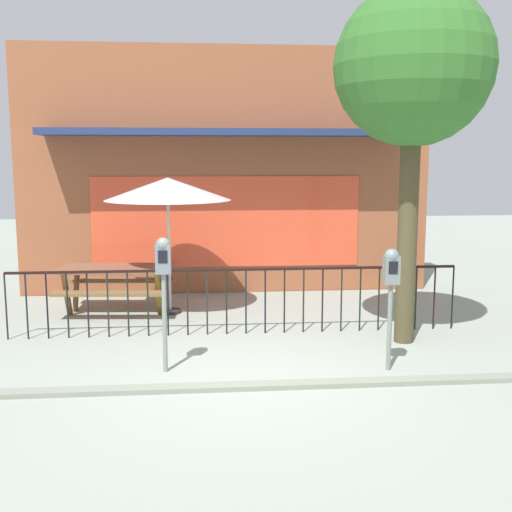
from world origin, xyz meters
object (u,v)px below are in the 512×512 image
at_px(picnic_table_left, 116,276).
at_px(street_tree, 413,70).
at_px(parking_meter_far, 163,269).
at_px(patio_umbrella, 168,190).
at_px(parking_meter_near, 391,277).

xyz_separation_m(picnic_table_left, street_tree, (4.20, -2.05, 3.06)).
relative_size(picnic_table_left, parking_meter_far, 1.18).
height_order(picnic_table_left, street_tree, street_tree).
bearing_deg(patio_umbrella, parking_meter_far, -88.62).
relative_size(picnic_table_left, street_tree, 0.40).
bearing_deg(street_tree, parking_meter_near, -116.25).
bearing_deg(picnic_table_left, parking_meter_far, -72.55).
relative_size(parking_meter_near, parking_meter_far, 0.91).
height_order(picnic_table_left, parking_meter_near, parking_meter_near).
relative_size(patio_umbrella, street_tree, 0.47).
bearing_deg(parking_meter_near, patio_umbrella, 131.48).
distance_m(patio_umbrella, street_tree, 4.19).
bearing_deg(parking_meter_far, parking_meter_near, -3.88).
height_order(parking_meter_near, street_tree, street_tree).
bearing_deg(picnic_table_left, street_tree, -26.07).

